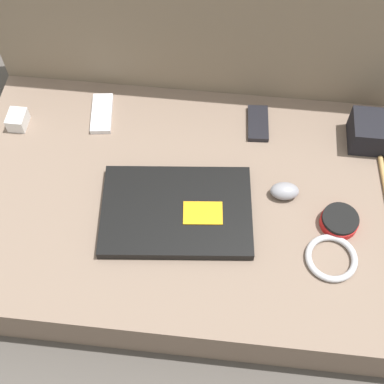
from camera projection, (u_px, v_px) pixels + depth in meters
The scene contains 11 objects.
ground_plane at pixel (192, 225), 1.40m from camera, with size 8.00×8.00×0.00m, color #4C4742.
couch_seat at pixel (192, 212), 1.34m from camera, with size 1.10×0.68×0.14m.
couch_backrest at pixel (210, 27), 1.39m from camera, with size 1.10×0.20×0.56m.
laptop at pixel (177, 211), 1.24m from camera, with size 0.37×0.27×0.03m.
computer_mouse at pixel (285, 191), 1.26m from camera, with size 0.07×0.05×0.04m.
speaker_puck at pixel (339, 221), 1.22m from camera, with size 0.09×0.09×0.03m.
phone_silver at pixel (258, 123), 1.38m from camera, with size 0.06×0.11×0.01m.
phone_black at pixel (102, 113), 1.40m from camera, with size 0.07×0.13×0.01m.
camera_pouch at pixel (376, 132), 1.33m from camera, with size 0.13×0.10×0.07m.
charger_brick at pixel (18, 120), 1.38m from camera, with size 0.05×0.06×0.04m.
cable_coil at pixel (331, 258), 1.18m from camera, with size 0.12×0.12×0.01m.
Camera 1 is at (0.07, -0.66, 1.23)m, focal length 50.00 mm.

